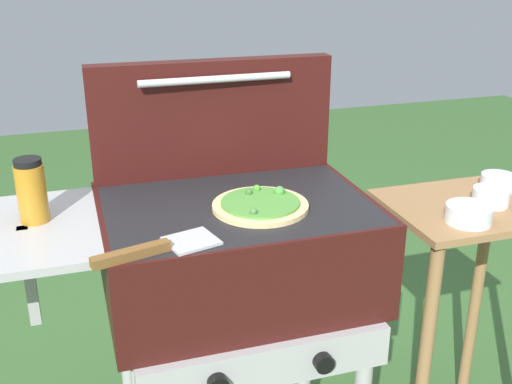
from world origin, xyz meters
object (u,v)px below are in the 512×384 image
at_px(topping_bowl_far, 469,214).
at_px(sauce_jar, 31,191).
at_px(prep_table, 459,281).
at_px(spatula, 157,248).
at_px(topping_bowl_near, 491,197).
at_px(pizza_veggie, 261,205).
at_px(topping_bowl_middle, 498,183).
at_px(grill, 232,258).

bearing_deg(topping_bowl_far, sauce_jar, 172.79).
height_order(sauce_jar, prep_table, sauce_jar).
relative_size(sauce_jar, prep_table, 0.18).
distance_m(spatula, prep_table, 0.96).
height_order(topping_bowl_near, topping_bowl_far, same).
relative_size(pizza_veggie, sauce_jar, 1.55).
height_order(pizza_veggie, topping_bowl_near, pizza_veggie).
relative_size(sauce_jar, topping_bowl_middle, 1.47).
height_order(spatula, topping_bowl_far, spatula).
height_order(sauce_jar, topping_bowl_far, sauce_jar).
distance_m(topping_bowl_far, topping_bowl_middle, 0.27).
relative_size(topping_bowl_near, topping_bowl_middle, 1.00).
distance_m(grill, pizza_veggie, 0.17).
bearing_deg(spatula, sauce_jar, 135.34).
distance_m(grill, topping_bowl_far, 0.61).
bearing_deg(pizza_veggie, spatula, -150.87).
xyz_separation_m(spatula, topping_bowl_far, (0.80, 0.10, -0.07)).
bearing_deg(grill, topping_bowl_near, -1.11).
xyz_separation_m(topping_bowl_far, topping_bowl_middle, (0.22, 0.17, 0.00)).
xyz_separation_m(spatula, topping_bowl_middle, (1.02, 0.27, -0.07)).
bearing_deg(topping_bowl_near, spatula, -168.98).
height_order(pizza_veggie, topping_bowl_far, pizza_veggie).
distance_m(topping_bowl_near, topping_bowl_middle, 0.12).
distance_m(sauce_jar, topping_bowl_far, 1.05).
bearing_deg(pizza_veggie, topping_bowl_far, -5.11).
xyz_separation_m(sauce_jar, topping_bowl_far, (1.04, -0.13, -0.14)).
relative_size(grill, topping_bowl_middle, 9.79).
bearing_deg(topping_bowl_middle, pizza_veggie, -170.93).
bearing_deg(pizza_veggie, prep_table, 4.84).
relative_size(spatula, topping_bowl_far, 2.27).
bearing_deg(sauce_jar, grill, -4.59).
bearing_deg(spatula, grill, 43.51).
height_order(grill, prep_table, grill).
relative_size(sauce_jar, topping_bowl_near, 1.48).
xyz_separation_m(pizza_veggie, topping_bowl_middle, (0.75, 0.12, -0.08)).
distance_m(sauce_jar, prep_table, 1.18).
xyz_separation_m(pizza_veggie, topping_bowl_near, (0.66, 0.03, -0.08)).
bearing_deg(topping_bowl_middle, sauce_jar, -178.28).
xyz_separation_m(grill, topping_bowl_middle, (0.81, 0.07, 0.08)).
distance_m(prep_table, topping_bowl_far, 0.29).
height_order(pizza_veggie, prep_table, pizza_veggie).
bearing_deg(spatula, prep_table, 12.77).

